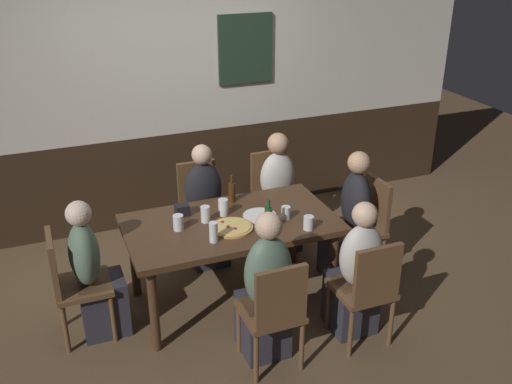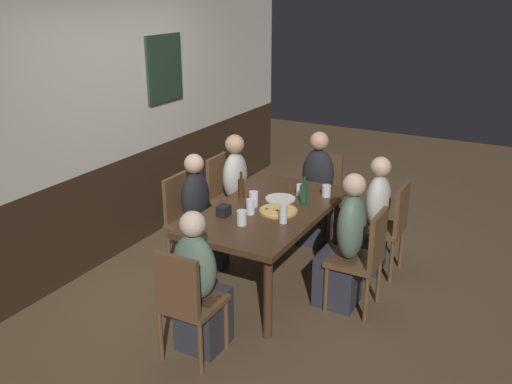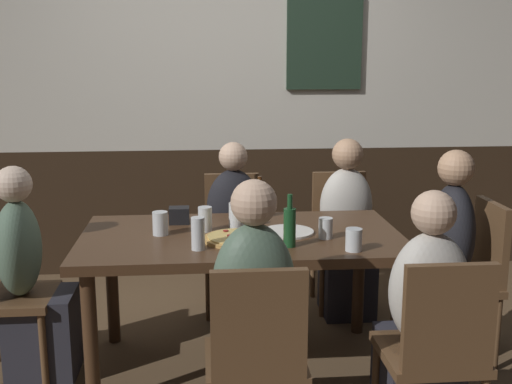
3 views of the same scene
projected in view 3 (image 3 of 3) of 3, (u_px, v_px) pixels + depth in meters
name	position (u px, v px, depth m)	size (l,w,h in m)	color
ground_plane	(242.00, 366.00, 3.43)	(12.00, 12.00, 0.00)	brown
wall_back	(227.00, 102.00, 4.77)	(6.40, 0.13, 2.60)	#332316
dining_table	(241.00, 249.00, 3.30)	(1.65, 0.91, 0.74)	#472D1C
chair_head_east	(470.00, 272.00, 3.44)	(0.40, 0.40, 0.88)	brown
chair_right_near	(437.00, 347.00, 2.55)	(0.40, 0.40, 0.88)	brown
chair_mid_far	(233.00, 234.00, 4.18)	(0.40, 0.40, 0.88)	brown
chair_right_far	(341.00, 231.00, 4.24)	(0.40, 0.40, 0.88)	brown
chair_mid_near	(256.00, 355.00, 2.48)	(0.40, 0.40, 0.88)	brown
person_head_east	(441.00, 273.00, 3.43)	(0.37, 0.34, 1.17)	#2D2D38
person_head_west	(32.00, 291.00, 3.24)	(0.37, 0.34, 1.11)	#2D2D38
person_right_near	(422.00, 336.00, 2.71)	(0.34, 0.37, 1.12)	#2D2D38
person_mid_far	(234.00, 245.00, 4.03)	(0.34, 0.37, 1.12)	#2D2D38
person_right_far	(347.00, 240.00, 4.09)	(0.34, 0.37, 1.13)	#2D2D38
person_mid_near	(253.00, 337.00, 2.64)	(0.34, 0.37, 1.17)	#2D2D38
pizza	(236.00, 238.00, 3.16)	(0.33, 0.33, 0.03)	tan
beer_glass_half	(198.00, 236.00, 3.00)	(0.06, 0.06, 0.16)	silver
highball_clear	(354.00, 241.00, 2.99)	(0.08, 0.08, 0.11)	silver
pint_glass_pale	(160.00, 225.00, 3.25)	(0.08, 0.08, 0.12)	silver
tumbler_water	(205.00, 220.00, 3.32)	(0.07, 0.07, 0.13)	silver
beer_glass_tall	(236.00, 217.00, 3.40)	(0.08, 0.08, 0.13)	silver
pint_glass_stout	(326.00, 230.00, 3.19)	(0.07, 0.07, 0.11)	silver
beer_bottle_green	(290.00, 226.00, 3.04)	(0.06, 0.06, 0.26)	#194723
beer_bottle_brown	(260.00, 202.00, 3.60)	(0.06, 0.06, 0.24)	#42230F
plate_white_large	(288.00, 232.00, 3.29)	(0.27, 0.27, 0.01)	white
condiment_caddy	(179.00, 215.00, 3.48)	(0.11, 0.09, 0.09)	black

